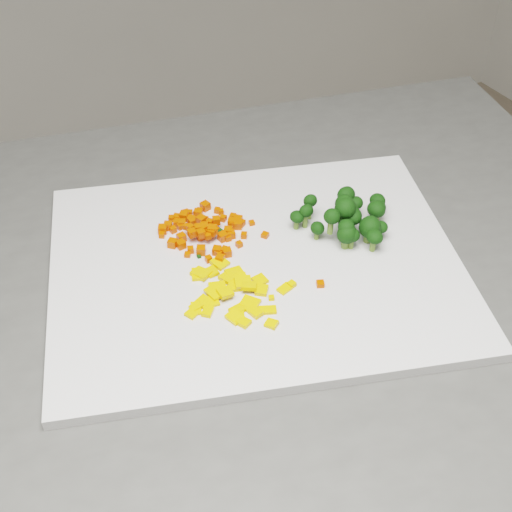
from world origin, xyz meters
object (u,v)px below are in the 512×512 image
cutting_board (256,266)px  carrot_pile (204,227)px  counter_block (219,486)px  broccoli_pile (341,213)px  pepper_pile (232,292)px

cutting_board → carrot_pile: 0.08m
counter_block → broccoli_pile: size_ratio=8.51×
counter_block → broccoli_pile: broccoli_pile is taller
cutting_board → pepper_pile: bearing=-144.1°
pepper_pile → cutting_board: bearing=35.9°
counter_block → cutting_board: bearing=-4.6°
cutting_board → pepper_pile: (-0.05, -0.04, 0.02)m
cutting_board → pepper_pile: pepper_pile is taller
cutting_board → carrot_pile: size_ratio=4.50×
carrot_pile → broccoli_pile: 0.17m
counter_block → cutting_board: (0.07, -0.01, 0.46)m
carrot_pile → pepper_pile: size_ratio=0.86×
cutting_board → counter_block: bearing=175.4°
cutting_board → broccoli_pile: bearing=-0.6°
pepper_pile → broccoli_pile: 0.18m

